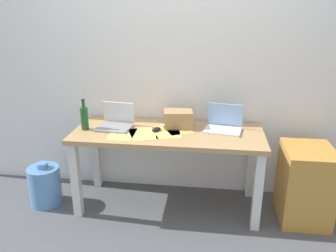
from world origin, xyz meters
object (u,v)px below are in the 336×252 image
beer_bottle (84,118)px  computer_mouse (156,129)px  laptop_right (223,125)px  desk (168,143)px  filing_cabinet (305,184)px  cardboard_box (178,119)px  water_cooler_jug (45,185)px  laptop_left (116,123)px

beer_bottle → computer_mouse: (0.63, 0.03, -0.09)m
laptop_right → desk: bearing=-168.5°
beer_bottle → filing_cabinet: bearing=-0.2°
beer_bottle → computer_mouse: 0.64m
cardboard_box → water_cooler_jug: size_ratio=0.60×
computer_mouse → filing_cabinet: computer_mouse is taller
cardboard_box → filing_cabinet: 1.22m
cardboard_box → laptop_right: bearing=-4.0°
laptop_left → cardboard_box: 0.56m
laptop_left → filing_cabinet: bearing=-3.1°
laptop_left → cardboard_box: (0.55, 0.08, 0.03)m
desk → water_cooler_jug: 1.22m
beer_bottle → water_cooler_jug: beer_bottle is taller
laptop_left → cardboard_box: size_ratio=1.26×
beer_bottle → cardboard_box: (0.80, 0.17, -0.03)m
desk → beer_bottle: bearing=-176.7°
cardboard_box → beer_bottle: bearing=-168.3°
water_cooler_jug → cardboard_box: bearing=11.6°
desk → filing_cabinet: size_ratio=2.53×
desk → computer_mouse: 0.16m
desk → laptop_left: 0.50m
computer_mouse → cardboard_box: cardboard_box is taller
desk → cardboard_box: 0.23m
computer_mouse → water_cooler_jug: computer_mouse is taller
beer_bottle → water_cooler_jug: (-0.41, -0.08, -0.65)m
cardboard_box → laptop_left: bearing=-171.4°
laptop_right → water_cooler_jug: laptop_right is taller
desk → beer_bottle: beer_bottle is taller
desk → laptop_right: (0.48, 0.10, 0.15)m
laptop_right → filing_cabinet: laptop_right is taller
laptop_right → cardboard_box: (-0.40, 0.03, 0.03)m
laptop_right → filing_cabinet: bearing=-11.7°
desk → computer_mouse: bearing=-175.3°
laptop_left → computer_mouse: size_ratio=3.14×
beer_bottle → water_cooler_jug: 0.77m
laptop_right → water_cooler_jug: size_ratio=0.83×
beer_bottle → cardboard_box: bearing=11.7°
laptop_left → filing_cabinet: (1.66, -0.09, -0.45)m
laptop_left → water_cooler_jug: 0.90m
water_cooler_jug → laptop_right: bearing=7.8°
laptop_right → cardboard_box: size_ratio=1.38×
laptop_right → filing_cabinet: size_ratio=0.53×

